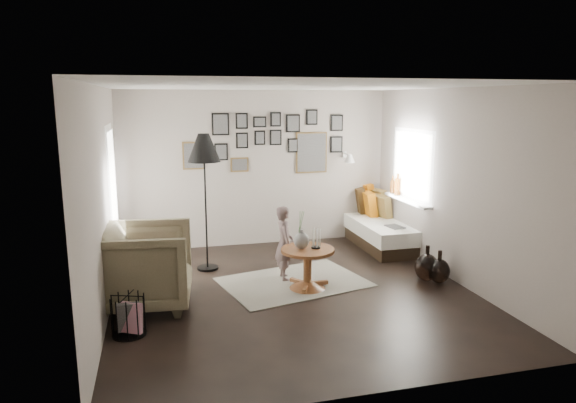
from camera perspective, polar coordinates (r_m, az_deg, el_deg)
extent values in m
plane|color=black|center=(6.71, 0.66, -10.09)|extent=(4.80, 4.80, 0.00)
plane|color=#9F948B|center=(8.66, -3.46, 3.66)|extent=(4.50, 0.00, 4.50)
plane|color=#9F948B|center=(4.14, 9.39, -4.91)|extent=(4.50, 0.00, 4.50)
plane|color=#9F948B|center=(6.17, -19.93, -0.09)|extent=(0.00, 4.80, 4.80)
plane|color=#9F948B|center=(7.26, 18.10, 1.65)|extent=(0.00, 4.80, 4.80)
plane|color=white|center=(6.25, 0.71, 12.70)|extent=(4.80, 4.80, 0.00)
plane|color=white|center=(7.39, -18.85, -0.21)|extent=(0.00, 2.14, 2.14)
plane|color=white|center=(7.39, -18.85, -0.21)|extent=(0.00, 1.88, 1.88)
plane|color=white|center=(7.39, -18.85, -0.21)|extent=(0.00, 1.93, 1.93)
plane|color=white|center=(8.26, 13.63, 4.04)|extent=(0.00, 1.30, 1.30)
plane|color=white|center=(8.26, 13.63, 4.04)|extent=(0.00, 1.14, 1.14)
cube|color=white|center=(8.32, 13.09, 0.14)|extent=(0.15, 1.32, 0.04)
cylinder|color=#8C4C14|center=(8.60, 12.07, 1.62)|extent=(0.10, 0.10, 0.28)
cylinder|color=#8C4C14|center=(8.75, 11.57, 1.61)|extent=(0.08, 0.08, 0.22)
cube|color=brown|center=(8.48, -10.46, 5.03)|extent=(0.35, 0.03, 0.45)
cube|color=black|center=(8.47, -10.45, 5.02)|extent=(0.30, 0.01, 0.40)
cube|color=black|center=(8.49, -7.52, 8.51)|extent=(0.28, 0.03, 0.36)
cube|color=black|center=(8.47, -7.50, 8.51)|extent=(0.23, 0.01, 0.31)
cube|color=black|center=(8.52, -7.44, 5.49)|extent=(0.22, 0.03, 0.28)
cube|color=black|center=(8.50, -7.43, 5.48)|extent=(0.17, 0.01, 0.23)
cube|color=black|center=(8.54, -5.17, 8.91)|extent=(0.20, 0.03, 0.26)
cube|color=black|center=(8.52, -5.15, 8.91)|extent=(0.15, 0.01, 0.21)
cube|color=black|center=(8.55, -5.13, 6.77)|extent=(0.20, 0.03, 0.26)
cube|color=black|center=(8.54, -5.11, 6.76)|extent=(0.15, 0.01, 0.21)
cube|color=black|center=(8.59, -3.17, 8.82)|extent=(0.22, 0.03, 0.18)
cube|color=black|center=(8.57, -3.14, 8.82)|extent=(0.17, 0.01, 0.13)
cube|color=black|center=(8.61, -3.15, 7.09)|extent=(0.18, 0.03, 0.24)
cube|color=black|center=(8.59, -3.13, 7.08)|extent=(0.13, 0.01, 0.19)
cube|color=black|center=(8.65, -1.39, 9.12)|extent=(0.18, 0.03, 0.24)
cube|color=black|center=(8.63, -1.37, 9.11)|extent=(0.13, 0.01, 0.19)
cube|color=black|center=(8.66, -1.38, 7.13)|extent=(0.20, 0.03, 0.26)
cube|color=black|center=(8.64, -1.36, 7.12)|extent=(0.15, 0.01, 0.21)
cube|color=black|center=(8.72, 0.55, 8.68)|extent=(0.24, 0.03, 0.30)
cube|color=black|center=(8.70, 0.58, 8.67)|extent=(0.19, 0.01, 0.25)
cube|color=black|center=(8.75, 0.55, 6.25)|extent=(0.18, 0.03, 0.24)
cube|color=black|center=(8.73, 0.58, 6.24)|extent=(0.13, 0.01, 0.19)
cube|color=brown|center=(8.85, 2.62, 5.46)|extent=(0.55, 0.03, 0.70)
cube|color=black|center=(8.83, 2.65, 5.44)|extent=(0.50, 0.01, 0.65)
cube|color=black|center=(8.81, 2.66, 9.34)|extent=(0.20, 0.03, 0.26)
cube|color=black|center=(8.79, 2.69, 9.34)|extent=(0.15, 0.01, 0.21)
cube|color=black|center=(8.95, 5.44, 8.69)|extent=(0.22, 0.03, 0.28)
cube|color=black|center=(8.94, 5.48, 8.69)|extent=(0.17, 0.01, 0.23)
cube|color=black|center=(8.98, 5.39, 6.33)|extent=(0.22, 0.03, 0.28)
cube|color=black|center=(8.96, 5.43, 6.32)|extent=(0.17, 0.01, 0.23)
cube|color=brown|center=(8.59, -5.41, 4.10)|extent=(0.30, 0.03, 0.24)
cube|color=black|center=(8.57, -5.39, 4.08)|extent=(0.25, 0.01, 0.19)
cube|color=white|center=(9.03, 6.30, 5.20)|extent=(0.06, 0.04, 0.10)
cylinder|color=white|center=(8.92, 6.58, 5.25)|extent=(0.02, 0.24, 0.02)
cone|color=white|center=(8.80, 6.87, 4.77)|extent=(0.18, 0.18, 0.14)
cube|color=beige|center=(7.06, 0.65, -8.94)|extent=(2.11, 1.69, 0.01)
cone|color=brown|center=(6.83, 2.17, -9.26)|extent=(0.52, 0.52, 0.10)
cylinder|color=brown|center=(6.75, 2.18, -7.44)|extent=(0.11, 0.11, 0.40)
cylinder|color=brown|center=(6.68, 2.20, -5.42)|extent=(0.70, 0.70, 0.04)
ellipsoid|color=black|center=(6.64, 1.49, -4.36)|extent=(0.20, 0.20, 0.22)
cylinder|color=black|center=(6.61, 1.50, -3.28)|extent=(0.06, 0.06, 0.04)
cylinder|color=black|center=(6.70, 3.10, -5.11)|extent=(0.12, 0.12, 0.02)
cube|color=black|center=(8.92, 10.16, -4.08)|extent=(0.80, 1.88, 0.22)
cube|color=white|center=(8.87, 10.21, -2.73)|extent=(0.86, 1.94, 0.24)
cube|color=#C4630B|center=(9.49, 8.47, 0.50)|extent=(0.31, 0.58, 0.55)
cube|color=#342310|center=(9.35, 7.91, 0.18)|extent=(0.27, 0.51, 0.49)
cube|color=brown|center=(9.31, 9.74, 0.01)|extent=(0.35, 0.52, 0.47)
cube|color=#C4630B|center=(9.11, 8.96, -0.27)|extent=(0.24, 0.47, 0.45)
cube|color=brown|center=(9.02, 10.32, -0.57)|extent=(0.29, 0.45, 0.41)
cube|color=black|center=(8.36, 11.80, -2.75)|extent=(0.27, 0.33, 0.02)
imported|color=#6B6248|center=(6.38, -15.59, -6.94)|extent=(1.19, 1.17, 0.99)
cube|color=beige|center=(6.43, -15.31, -6.92)|extent=(0.51, 0.52, 0.20)
cylinder|color=black|center=(7.68, -8.91, -7.29)|extent=(0.31, 0.31, 0.03)
cylinder|color=black|center=(7.46, -9.11, -0.99)|extent=(0.03, 0.03, 1.76)
cone|color=black|center=(7.32, -9.33, 5.92)|extent=(0.46, 0.46, 0.40)
cube|color=black|center=(5.78, -17.32, -12.18)|extent=(0.24, 0.10, 0.33)
cube|color=beige|center=(5.76, -17.00, -12.25)|extent=(0.25, 0.19, 0.33)
ellipsoid|color=black|center=(7.32, 15.16, -7.07)|extent=(0.33, 0.33, 0.38)
cylinder|color=black|center=(7.25, 15.26, -5.21)|extent=(0.05, 0.05, 0.12)
ellipsoid|color=black|center=(7.29, 16.44, -7.40)|extent=(0.29, 0.29, 0.33)
cylinder|color=black|center=(7.22, 16.54, -5.71)|extent=(0.05, 0.05, 0.12)
imported|color=brown|center=(7.04, -0.43, -4.64)|extent=(0.25, 0.38, 1.03)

